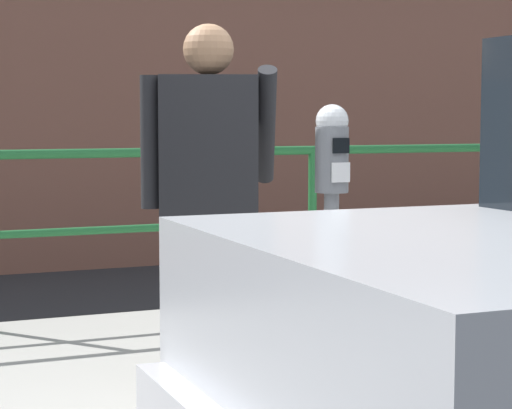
# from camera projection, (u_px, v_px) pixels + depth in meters

# --- Properties ---
(sidewalk_curb) EXTENTS (36.00, 2.87, 0.14)m
(sidewalk_curb) POSITION_uv_depth(u_px,v_px,m) (227.00, 370.00, 5.34)
(sidewalk_curb) COLOR #9E9B93
(sidewalk_curb) RESTS_ON ground
(parking_meter) EXTENTS (0.15, 0.17, 1.38)m
(parking_meter) POSITION_uv_depth(u_px,v_px,m) (332.00, 193.00, 4.47)
(parking_meter) COLOR slate
(parking_meter) RESTS_ON sidewalk_curb
(pedestrian_at_meter) EXTENTS (0.72, 0.43, 1.75)m
(pedestrian_at_meter) POSITION_uv_depth(u_px,v_px,m) (209.00, 186.00, 4.49)
(pedestrian_at_meter) COLOR slate
(pedestrian_at_meter) RESTS_ON sidewalk_curb
(background_railing) EXTENTS (24.06, 0.06, 1.12)m
(background_railing) POSITION_uv_depth(u_px,v_px,m) (162.00, 196.00, 6.32)
(background_railing) COLOR #1E602D
(background_railing) RESTS_ON sidewalk_curb
(backdrop_wall) EXTENTS (32.00, 0.50, 3.56)m
(backdrop_wall) POSITION_uv_depth(u_px,v_px,m) (58.00, 84.00, 9.30)
(backdrop_wall) COLOR brown
(backdrop_wall) RESTS_ON ground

